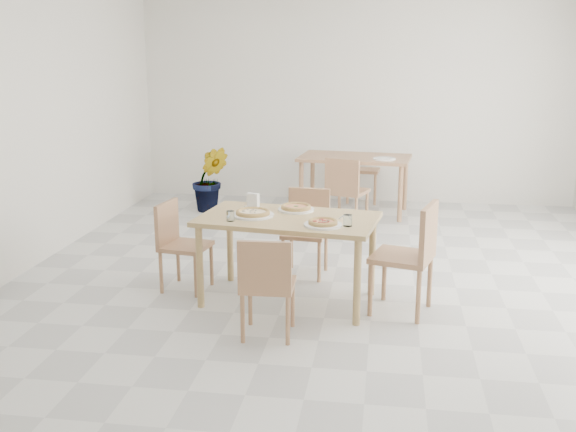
# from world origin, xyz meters

# --- Properties ---
(main_table) EXTENTS (1.57, 1.03, 0.75)m
(main_table) POSITION_xyz_m (-0.35, -0.54, 0.67)
(main_table) COLOR tan
(main_table) RESTS_ON ground
(chair_south) EXTENTS (0.41, 0.41, 0.79)m
(chair_south) POSITION_xyz_m (-0.39, -1.33, 0.46)
(chair_south) COLOR #9E714F
(chair_south) RESTS_ON ground
(chair_north) EXTENTS (0.44, 0.44, 0.82)m
(chair_north) POSITION_xyz_m (-0.28, 0.24, 0.47)
(chair_north) COLOR #9E714F
(chair_north) RESTS_ON ground
(chair_west) EXTENTS (0.45, 0.45, 0.80)m
(chair_west) POSITION_xyz_m (-1.37, -0.37, 0.46)
(chair_west) COLOR #9E714F
(chair_west) RESTS_ON ground
(chair_east) EXTENTS (0.57, 0.57, 0.93)m
(chair_east) POSITION_xyz_m (0.69, -0.66, 0.54)
(chair_east) COLOR #9E714F
(chair_east) RESTS_ON ground
(plate_margherita) EXTENTS (0.31, 0.31, 0.02)m
(plate_margherita) POSITION_xyz_m (-0.31, -0.31, 0.76)
(plate_margherita) COLOR white
(plate_margherita) RESTS_ON main_table
(plate_mushroom) EXTENTS (0.35, 0.35, 0.02)m
(plate_mushroom) POSITION_xyz_m (-0.64, -0.55, 0.76)
(plate_mushroom) COLOR white
(plate_mushroom) RESTS_ON main_table
(plate_pepperoni) EXTENTS (0.30, 0.30, 0.02)m
(plate_pepperoni) POSITION_xyz_m (-0.03, -0.79, 0.76)
(plate_pepperoni) COLOR white
(plate_pepperoni) RESTS_ON main_table
(pizza_margherita) EXTENTS (0.30, 0.30, 0.03)m
(pizza_margherita) POSITION_xyz_m (-0.31, -0.31, 0.78)
(pizza_margherita) COLOR tan
(pizza_margherita) RESTS_ON plate_margherita
(pizza_mushroom) EXTENTS (0.38, 0.38, 0.03)m
(pizza_mushroom) POSITION_xyz_m (-0.64, -0.55, 0.78)
(pizza_mushroom) COLOR tan
(pizza_mushroom) RESTS_ON plate_mushroom
(pizza_pepperoni) EXTENTS (0.28, 0.28, 0.03)m
(pizza_pepperoni) POSITION_xyz_m (-0.03, -0.79, 0.78)
(pizza_pepperoni) COLOR tan
(pizza_pepperoni) RESTS_ON plate_pepperoni
(tumbler_a) EXTENTS (0.07, 0.07, 0.09)m
(tumbler_a) POSITION_xyz_m (0.17, -0.76, 0.80)
(tumbler_a) COLOR white
(tumbler_a) RESTS_ON main_table
(tumbler_b) EXTENTS (0.06, 0.06, 0.08)m
(tumbler_b) POSITION_xyz_m (-0.79, -0.74, 0.79)
(tumbler_b) COLOR white
(tumbler_b) RESTS_ON main_table
(napkin_holder) EXTENTS (0.13, 0.09, 0.13)m
(napkin_holder) POSITION_xyz_m (-0.70, -0.26, 0.81)
(napkin_holder) COLOR silver
(napkin_holder) RESTS_ON main_table
(fork_a) EXTENTS (0.02, 0.19, 0.01)m
(fork_a) POSITION_xyz_m (-0.78, -0.31, 0.75)
(fork_a) COLOR silver
(fork_a) RESTS_ON main_table
(fork_b) EXTENTS (0.06, 0.19, 0.01)m
(fork_b) POSITION_xyz_m (0.11, -0.47, 0.75)
(fork_b) COLOR silver
(fork_b) RESTS_ON main_table
(second_table) EXTENTS (1.49, 0.95, 0.75)m
(second_table) POSITION_xyz_m (0.04, 2.73, 0.66)
(second_table) COLOR #9E714F
(second_table) RESTS_ON ground
(chair_back_s) EXTENTS (0.54, 0.54, 0.86)m
(chair_back_s) POSITION_xyz_m (-0.02, 1.93, 0.50)
(chair_back_s) COLOR #9E714F
(chair_back_s) RESTS_ON ground
(chair_back_n) EXTENTS (0.49, 0.49, 0.90)m
(chair_back_n) POSITION_xyz_m (0.15, 3.49, 0.52)
(chair_back_n) COLOR #9E714F
(chair_back_n) RESTS_ON ground
(plate_empty) EXTENTS (0.28, 0.28, 0.02)m
(plate_empty) POSITION_xyz_m (0.42, 2.54, 0.76)
(plate_empty) COLOR white
(plate_empty) RESTS_ON second_table
(potted_plant) EXTENTS (0.56, 0.49, 0.87)m
(potted_plant) POSITION_xyz_m (-1.84, 2.53, 0.43)
(potted_plant) COLOR #1B5A1D
(potted_plant) RESTS_ON ground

